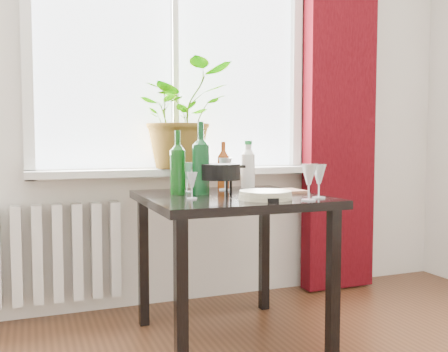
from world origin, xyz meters
name	(u,v)px	position (x,y,z in m)	size (l,w,h in m)	color
window	(174,43)	(0.00, 2.22, 1.60)	(1.72, 0.08, 1.62)	white
windowsill	(178,172)	(0.00, 2.15, 0.82)	(1.72, 0.20, 0.04)	silver
curtain	(340,98)	(1.12, 2.12, 1.30)	(0.50, 0.12, 2.56)	#38050A
radiator	(48,254)	(-0.75, 2.18, 0.38)	(0.80, 0.10, 0.55)	silver
table	(230,213)	(0.10, 1.55, 0.65)	(0.85, 0.85, 0.74)	black
potted_plant	(181,115)	(0.01, 2.13, 1.16)	(0.57, 0.49, 0.63)	#2B6D1D
wine_bottle_left	(178,162)	(-0.13, 1.68, 0.90)	(0.08, 0.08, 0.33)	#0C430F
wine_bottle_right	(201,157)	(-0.03, 1.64, 0.93)	(0.09, 0.09, 0.37)	#0C3F1A
bottle_amber	(223,164)	(0.20, 1.90, 0.88)	(0.07, 0.07, 0.27)	#6B2B0B
cleaning_bottle	(248,164)	(0.34, 1.87, 0.88)	(0.08, 0.08, 0.27)	silver
wineglass_front_right	(309,182)	(0.34, 1.20, 0.83)	(0.07, 0.07, 0.17)	silver
wineglass_far_right	(319,181)	(0.43, 1.27, 0.82)	(0.07, 0.07, 0.16)	#B5BDC3
wineglass_back_center	(225,173)	(0.17, 1.80, 0.83)	(0.08, 0.08, 0.18)	silver
wineglass_back_left	(187,177)	(-0.07, 1.75, 0.82)	(0.07, 0.07, 0.16)	silver
wineglass_front_left	(192,185)	(-0.13, 1.45, 0.80)	(0.05, 0.05, 0.13)	white
plate_stack	(265,195)	(0.18, 1.31, 0.76)	(0.25, 0.25, 0.04)	beige
fondue_pot	(221,179)	(0.06, 1.59, 0.82)	(0.23, 0.20, 0.15)	black
tv_remote	(269,198)	(0.18, 1.27, 0.75)	(0.05, 0.17, 0.02)	black
cutting_board	(278,191)	(0.37, 1.55, 0.75)	(0.26, 0.17, 0.01)	#915C41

